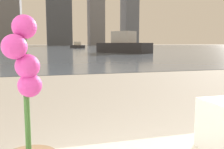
# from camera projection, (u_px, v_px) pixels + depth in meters

# --- Properties ---
(potted_orchid) EXTENTS (0.12, 0.12, 0.39)m
(potted_orchid) POSITION_uv_depth(u_px,v_px,m) (28.00, 142.00, 0.54)
(potted_orchid) COLOR #8C6B4C
(potted_orchid) RESTS_ON bathtub
(harbor_water) EXTENTS (180.00, 110.00, 0.01)m
(harbor_water) POSITION_uv_depth(u_px,v_px,m) (44.00, 47.00, 59.27)
(harbor_water) COLOR slate
(harbor_water) RESTS_ON ground_plane
(harbor_boat_0) EXTENTS (2.38, 3.14, 1.13)m
(harbor_boat_0) POSITION_uv_depth(u_px,v_px,m) (77.00, 46.00, 44.56)
(harbor_boat_0) COLOR #2D2D33
(harbor_boat_0) RESTS_ON harbor_water
(harbor_boat_2) EXTENTS (2.91, 4.89, 1.73)m
(harbor_boat_2) POSITION_uv_depth(u_px,v_px,m) (133.00, 44.00, 76.87)
(harbor_boat_2) COLOR #2D2D33
(harbor_boat_2) RESTS_ON harbor_water
(harbor_boat_3) EXTENTS (4.20, 5.19, 1.90)m
(harbor_boat_3) POSITION_uv_depth(u_px,v_px,m) (124.00, 45.00, 22.07)
(harbor_boat_3) COLOR #2D2D33
(harbor_boat_3) RESTS_ON harbor_water
(skyline_tower_5) EXTENTS (6.56, 9.56, 24.13)m
(skyline_tower_5) POSITION_uv_depth(u_px,v_px,m) (129.00, 20.00, 122.49)
(skyline_tower_5) COLOR slate
(skyline_tower_5) RESTS_ON ground_plane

